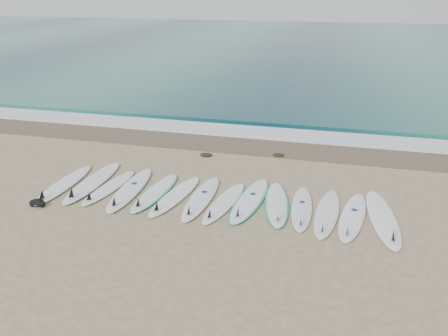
% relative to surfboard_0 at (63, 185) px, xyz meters
% --- Properties ---
extents(ground, '(120.00, 120.00, 0.00)m').
position_rel_surfboard_0_xyz_m(ground, '(4.01, 0.22, -0.06)').
color(ground, '#9E8866').
extents(ocean, '(120.00, 55.00, 0.03)m').
position_rel_surfboard_0_xyz_m(ocean, '(4.01, 32.72, -0.04)').
color(ocean, '#1D5C59').
rests_on(ocean, ground).
extents(wet_sand_band, '(120.00, 1.80, 0.01)m').
position_rel_surfboard_0_xyz_m(wet_sand_band, '(4.01, 4.32, -0.05)').
color(wet_sand_band, brown).
rests_on(wet_sand_band, ground).
extents(foam_band, '(120.00, 1.40, 0.04)m').
position_rel_surfboard_0_xyz_m(foam_band, '(4.01, 5.72, -0.04)').
color(foam_band, silver).
rests_on(foam_band, ground).
extents(wave_crest, '(120.00, 1.00, 0.10)m').
position_rel_surfboard_0_xyz_m(wave_crest, '(4.01, 7.22, -0.01)').
color(wave_crest, '#1D5C59').
rests_on(wave_crest, ground).
extents(surfboard_0, '(0.58, 2.58, 0.33)m').
position_rel_surfboard_0_xyz_m(surfboard_0, '(0.00, 0.00, 0.00)').
color(surfboard_0, white).
rests_on(surfboard_0, ground).
extents(surfboard_1, '(0.60, 2.81, 0.36)m').
position_rel_surfboard_0_xyz_m(surfboard_1, '(0.67, 0.30, 0.01)').
color(surfboard_1, white).
rests_on(surfboard_1, ground).
extents(surfboard_2, '(0.73, 2.33, 0.29)m').
position_rel_surfboard_0_xyz_m(surfboard_2, '(1.24, 0.13, -0.01)').
color(surfboard_2, white).
rests_on(surfboard_2, ground).
extents(surfboard_3, '(0.72, 2.72, 0.34)m').
position_rel_surfboard_0_xyz_m(surfboard_3, '(1.83, 0.13, 0.00)').
color(surfboard_3, white).
rests_on(surfboard_3, ground).
extents(surfboard_4, '(0.75, 2.45, 0.31)m').
position_rel_surfboard_0_xyz_m(surfboard_4, '(2.51, 0.17, -0.01)').
color(surfboard_4, white).
rests_on(surfboard_4, ground).
extents(surfboard_5, '(0.87, 2.53, 0.32)m').
position_rel_surfboard_0_xyz_m(surfboard_5, '(3.07, 0.07, -0.00)').
color(surfboard_5, white).
rests_on(surfboard_5, ground).
extents(surfboard_6, '(0.56, 2.58, 0.33)m').
position_rel_surfboard_0_xyz_m(surfboard_6, '(3.74, 0.11, -0.00)').
color(surfboard_6, white).
rests_on(surfboard_6, ground).
extents(surfboard_7, '(0.84, 2.41, 0.30)m').
position_rel_surfboard_0_xyz_m(surfboard_7, '(4.34, 0.02, -0.00)').
color(surfboard_7, white).
rests_on(surfboard_7, ground).
extents(surfboard_8, '(0.89, 2.65, 0.33)m').
position_rel_surfboard_0_xyz_m(surfboard_8, '(4.91, 0.33, -0.01)').
color(surfboard_8, white).
rests_on(surfboard_8, ground).
extents(surfboard_9, '(0.94, 2.46, 0.30)m').
position_rel_surfboard_0_xyz_m(surfboard_9, '(5.58, 0.31, -0.01)').
color(surfboard_9, white).
rests_on(surfboard_9, ground).
extents(surfboard_10, '(0.59, 2.33, 0.30)m').
position_rel_surfboard_0_xyz_m(surfboard_10, '(6.18, 0.20, -0.01)').
color(surfboard_10, white).
rests_on(surfboard_10, ground).
extents(surfboard_11, '(0.72, 2.52, 0.32)m').
position_rel_surfboard_0_xyz_m(surfboard_11, '(6.76, 0.09, -0.00)').
color(surfboard_11, white).
rests_on(surfboard_11, ground).
extents(surfboard_12, '(0.88, 2.52, 0.32)m').
position_rel_surfboard_0_xyz_m(surfboard_12, '(7.33, 0.06, -0.00)').
color(surfboard_12, white).
rests_on(surfboard_12, ground).
extents(surfboard_13, '(0.87, 2.84, 0.36)m').
position_rel_surfboard_0_xyz_m(surfboard_13, '(7.99, 0.14, 0.00)').
color(surfboard_13, white).
rests_on(surfboard_13, ground).
extents(seaweed_near, '(0.39, 0.30, 0.07)m').
position_rel_surfboard_0_xyz_m(seaweed_near, '(3.00, 3.08, -0.02)').
color(seaweed_near, black).
rests_on(seaweed_near, ground).
extents(seaweed_far, '(0.36, 0.28, 0.07)m').
position_rel_surfboard_0_xyz_m(seaweed_far, '(5.19, 3.62, -0.02)').
color(seaweed_far, black).
rests_on(seaweed_far, ground).
extents(leash_coil, '(0.46, 0.36, 0.11)m').
position_rel_surfboard_0_xyz_m(leash_coil, '(0.01, -1.06, -0.01)').
color(leash_coil, black).
rests_on(leash_coil, ground).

